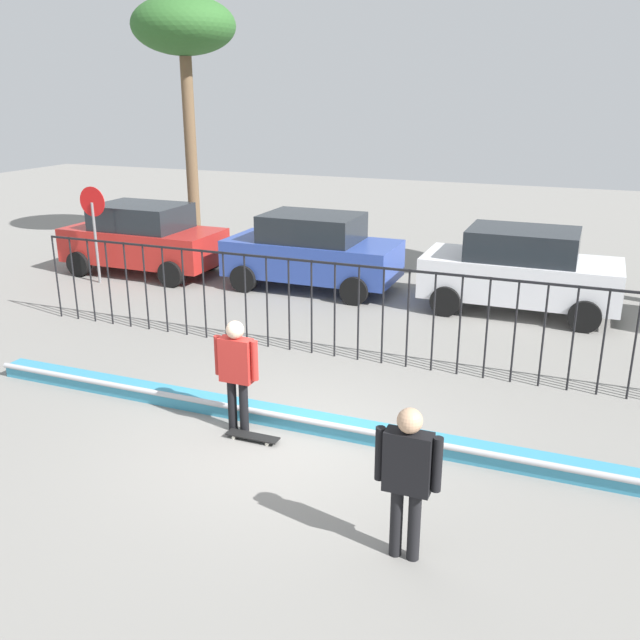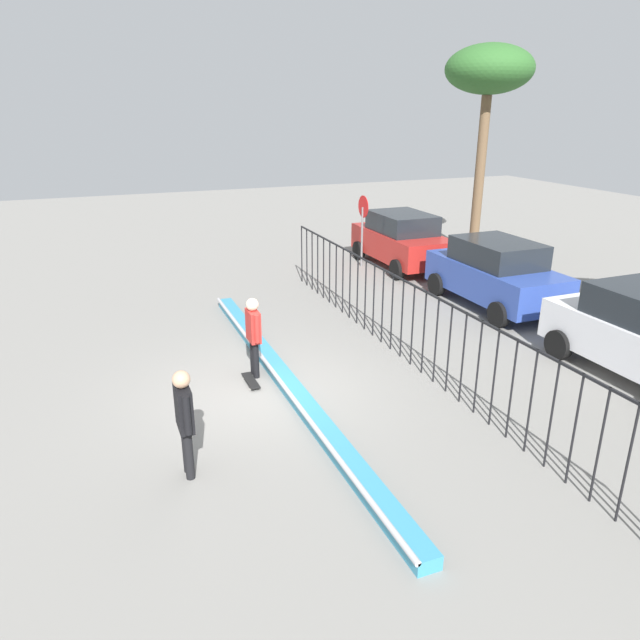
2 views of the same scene
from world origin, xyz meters
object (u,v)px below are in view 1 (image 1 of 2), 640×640
object	(u,v)px
parked_car_red	(143,238)
skateboarder	(236,366)
parked_car_white	(520,270)
stop_sign	(94,221)
skateboard	(253,436)
palm_tree_short	(184,32)
camera_operator	(408,470)
parked_car_blue	(312,251)

from	to	relation	value
parked_car_red	skateboarder	bearing A→B (deg)	-44.75
parked_car_white	stop_sign	bearing A→B (deg)	-169.29
skateboard	palm_tree_short	world-z (taller)	palm_tree_short
parked_car_white	palm_tree_short	size ratio (longest dim) A/B	0.58
parked_car_red	parked_car_white	size ratio (longest dim) A/B	1.00
skateboard	parked_car_red	size ratio (longest dim) A/B	0.19
camera_operator	stop_sign	world-z (taller)	stop_sign
skateboard	stop_sign	size ratio (longest dim) A/B	0.32
parked_car_red	palm_tree_short	distance (m)	6.48
parked_car_blue	palm_tree_short	bearing A→B (deg)	151.79
skateboarder	skateboard	size ratio (longest dim) A/B	2.15
skateboarder	camera_operator	distance (m)	3.60
parked_car_red	stop_sign	xyz separation A→B (m)	(-0.53, -1.27, 0.64)
skateboarder	parked_car_blue	xyz separation A→B (m)	(-1.95, 7.58, -0.06)
skateboarder	palm_tree_short	bearing A→B (deg)	127.17
skateboarder	parked_car_blue	size ratio (longest dim) A/B	0.40
parked_car_blue	skateboarder	bearing A→B (deg)	-73.33
parked_car_white	palm_tree_short	bearing A→B (deg)	165.43
stop_sign	skateboard	bearing A→B (deg)	-38.97
parked_car_blue	camera_operator	bearing A→B (deg)	-59.98
camera_operator	stop_sign	bearing A→B (deg)	26.63
camera_operator	palm_tree_short	bearing A→B (deg)	13.29
skateboard	camera_operator	world-z (taller)	camera_operator
skateboarder	parked_car_white	bearing A→B (deg)	70.36
parked_car_red	parked_car_blue	xyz separation A→B (m)	(4.86, 0.29, 0.00)
camera_operator	palm_tree_short	xyz separation A→B (m)	(-10.36, 12.65, 5.37)
parked_car_red	stop_sign	world-z (taller)	stop_sign
camera_operator	palm_tree_short	distance (m)	17.21
palm_tree_short	parked_car_red	bearing A→B (deg)	-81.79
skateboard	parked_car_red	xyz separation A→B (m)	(-7.13, 7.47, 0.91)
skateboarder	palm_tree_short	distance (m)	14.06
skateboard	palm_tree_short	distance (m)	14.77
palm_tree_short	camera_operator	bearing A→B (deg)	-50.69
skateboarder	skateboard	bearing A→B (deg)	-26.86
skateboarder	parked_car_white	xyz separation A→B (m)	(3.14, 7.55, -0.06)
parked_car_red	skateboard	bearing A→B (deg)	-44.14
parked_car_blue	parked_car_white	world-z (taller)	same
skateboard	palm_tree_short	bearing A→B (deg)	105.31
camera_operator	parked_car_white	distance (m)	9.47
skateboarder	camera_operator	xyz separation A→B (m)	(3.05, -1.92, 0.03)
stop_sign	skateboarder	bearing A→B (deg)	-39.32
skateboarder	camera_operator	world-z (taller)	camera_operator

